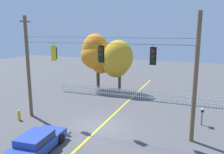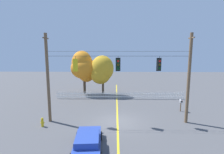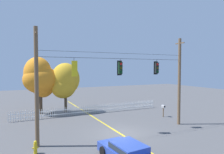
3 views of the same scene
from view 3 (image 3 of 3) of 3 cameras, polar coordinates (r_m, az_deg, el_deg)
The scene contains 12 objects.
ground at distance 17.29m, azimuth 2.21°, elevation -15.59°, with size 80.00×80.00×0.00m, color #4C4C4F.
lane_centerline_stripe at distance 17.29m, azimuth 2.21°, elevation -15.58°, with size 0.16×36.00×0.01m, color gold.
signal_support_span at distance 16.48m, azimuth 2.24°, elevation -1.67°, with size 13.05×1.10×8.17m.
traffic_signal_southbound_primary at distance 15.03m, azimuth -10.62°, elevation 2.36°, with size 0.43×0.38×1.38m.
traffic_signal_eastbound_side at distance 16.46m, azimuth 2.31°, elevation 2.58°, with size 0.43×0.38×1.36m.
traffic_signal_northbound_primary at distance 18.46m, azimuth 12.44°, elevation 2.53°, with size 0.43×0.38×1.34m.
white_picket_fence at distance 24.21m, azimuth -5.66°, elevation -9.05°, with size 17.63×0.06×1.05m.
autumn_maple_near_fence at distance 25.16m, azimuth -19.52°, elevation -0.33°, with size 3.95×3.50×6.69m.
autumn_maple_mid at distance 25.10m, azimuth -13.16°, elevation -1.34°, with size 3.48×2.83×6.00m.
parked_car at distance 12.25m, azimuth 4.38°, elevation -20.38°, with size 2.12×4.37×1.15m.
fire_hydrant at distance 14.29m, azimuth -20.76°, elevation -17.99°, with size 0.38×0.22×0.82m.
roadside_mailbox at distance 23.24m, azimuth 14.25°, elevation -8.23°, with size 0.25×0.44×1.32m.
Camera 3 is at (-7.69, -14.53, 5.36)m, focal length 32.48 mm.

